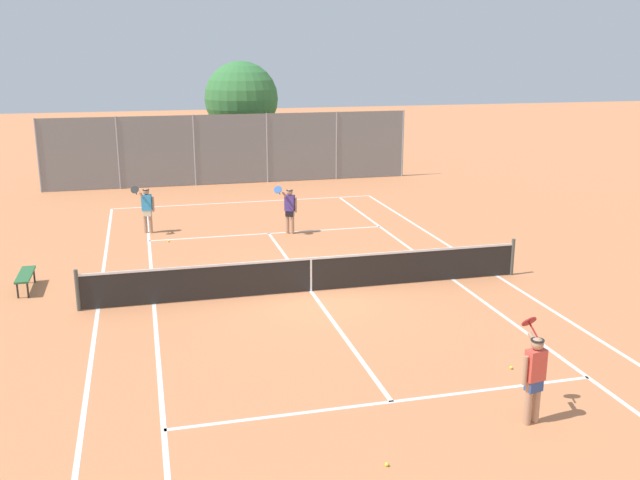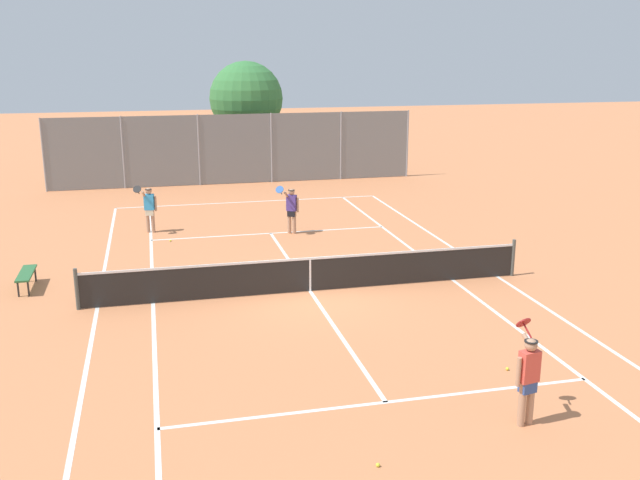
# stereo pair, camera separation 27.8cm
# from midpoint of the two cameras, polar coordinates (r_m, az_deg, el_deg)

# --- Properties ---
(ground_plane) EXTENTS (120.00, 120.00, 0.00)m
(ground_plane) POSITION_cam_midpoint_polar(r_m,az_deg,el_deg) (19.21, -1.14, -4.13)
(ground_plane) COLOR #CC7A4C
(court_line_markings) EXTENTS (11.10, 23.90, 0.01)m
(court_line_markings) POSITION_cam_midpoint_polar(r_m,az_deg,el_deg) (19.21, -1.14, -4.12)
(court_line_markings) COLOR silver
(court_line_markings) RESTS_ON ground
(tennis_net) EXTENTS (12.00, 0.10, 1.07)m
(tennis_net) POSITION_cam_midpoint_polar(r_m,az_deg,el_deg) (19.05, -1.15, -2.69)
(tennis_net) COLOR #474C47
(tennis_net) RESTS_ON ground
(player_near_side) EXTENTS (0.57, 0.82, 1.77)m
(player_near_side) POSITION_cam_midpoint_polar(r_m,az_deg,el_deg) (12.91, 16.16, -10.25)
(player_near_side) COLOR tan
(player_near_side) RESTS_ON ground
(player_far_left) EXTENTS (0.78, 0.71, 1.77)m
(player_far_left) POSITION_cam_midpoint_polar(r_m,az_deg,el_deg) (25.78, -13.99, 2.55)
(player_far_left) COLOR tan
(player_far_left) RESTS_ON ground
(player_far_right) EXTENTS (0.88, 0.66, 1.77)m
(player_far_right) POSITION_cam_midpoint_polar(r_m,az_deg,el_deg) (24.96, -2.77, 2.58)
(player_far_right) COLOR tan
(player_far_right) RESTS_ON ground
(loose_tennis_ball_0) EXTENTS (0.07, 0.07, 0.07)m
(loose_tennis_ball_0) POSITION_cam_midpoint_polar(r_m,az_deg,el_deg) (15.21, 14.53, -9.86)
(loose_tennis_ball_0) COLOR #D1DB33
(loose_tennis_ball_0) RESTS_ON ground
(loose_tennis_ball_1) EXTENTS (0.07, 0.07, 0.07)m
(loose_tennis_ball_1) POSITION_cam_midpoint_polar(r_m,az_deg,el_deg) (24.60, -12.34, -0.09)
(loose_tennis_ball_1) COLOR #D1DB33
(loose_tennis_ball_1) RESTS_ON ground
(loose_tennis_ball_2) EXTENTS (0.07, 0.07, 0.07)m
(loose_tennis_ball_2) POSITION_cam_midpoint_polar(r_m,az_deg,el_deg) (19.64, -13.36, -4.02)
(loose_tennis_ball_2) COLOR #D1DB33
(loose_tennis_ball_2) RESTS_ON ground
(loose_tennis_ball_3) EXTENTS (0.07, 0.07, 0.07)m
(loose_tennis_ball_3) POSITION_cam_midpoint_polar(r_m,az_deg,el_deg) (11.70, 4.65, -17.46)
(loose_tennis_ball_3) COLOR #D1DB33
(loose_tennis_ball_3) RESTS_ON ground
(courtside_bench) EXTENTS (0.36, 1.50, 0.47)m
(courtside_bench) POSITION_cam_midpoint_polar(r_m,az_deg,el_deg) (20.81, -22.86, -2.65)
(courtside_bench) COLOR #2D6638
(courtside_bench) RESTS_ON ground
(back_fence) EXTENTS (17.46, 0.08, 3.34)m
(back_fence) POSITION_cam_midpoint_polar(r_m,az_deg,el_deg) (34.53, -7.34, 7.22)
(back_fence) COLOR gray
(back_fence) RESTS_ON ground
(tree_behind_left) EXTENTS (3.75, 3.75, 5.73)m
(tree_behind_left) POSITION_cam_midpoint_polar(r_m,az_deg,el_deg) (37.25, -6.39, 11.01)
(tree_behind_left) COLOR brown
(tree_behind_left) RESTS_ON ground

